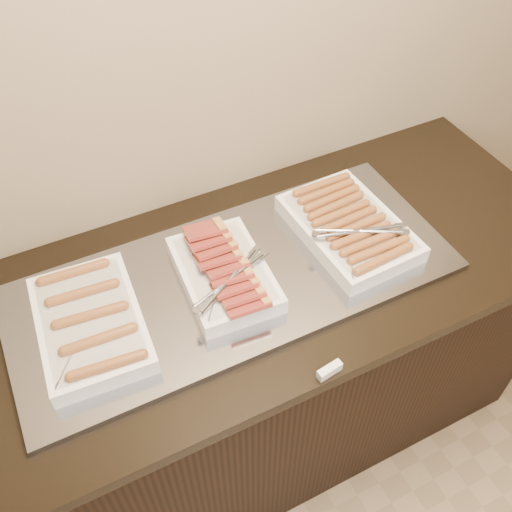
% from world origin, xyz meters
% --- Properties ---
extents(counter, '(2.06, 0.76, 0.90)m').
position_xyz_m(counter, '(0.00, 2.13, 0.45)').
color(counter, black).
rests_on(counter, ground).
extents(warming_tray, '(1.20, 0.50, 0.02)m').
position_xyz_m(warming_tray, '(0.01, 2.13, 0.91)').
color(warming_tray, '#9496A1').
rests_on(warming_tray, counter).
extents(dish_left, '(0.27, 0.38, 0.07)m').
position_xyz_m(dish_left, '(-0.38, 2.13, 0.95)').
color(dish_left, white).
rests_on(dish_left, warming_tray).
extents(dish_center, '(0.26, 0.36, 0.09)m').
position_xyz_m(dish_center, '(-0.02, 2.13, 0.96)').
color(dish_center, white).
rests_on(dish_center, warming_tray).
extents(dish_right, '(0.28, 0.40, 0.08)m').
position_xyz_m(dish_right, '(0.37, 2.13, 0.95)').
color(dish_right, white).
rests_on(dish_right, warming_tray).
extents(label_holder, '(0.07, 0.03, 0.03)m').
position_xyz_m(label_holder, '(0.09, 1.77, 0.91)').
color(label_holder, white).
rests_on(label_holder, counter).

